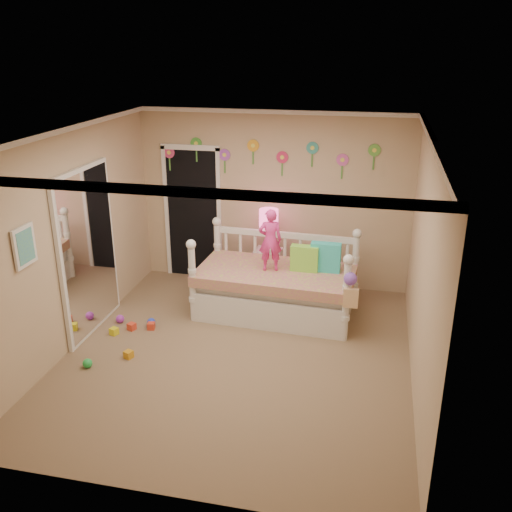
% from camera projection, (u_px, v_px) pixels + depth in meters
% --- Properties ---
extents(floor, '(4.00, 4.50, 0.01)m').
position_uv_depth(floor, '(237.00, 356.00, 6.66)').
color(floor, '#7F684C').
rests_on(floor, ground).
extents(ceiling, '(4.00, 4.50, 0.01)m').
position_uv_depth(ceiling, '(234.00, 134.00, 5.72)').
color(ceiling, white).
rests_on(ceiling, floor).
extents(back_wall, '(4.00, 0.01, 2.60)m').
position_uv_depth(back_wall, '(273.00, 200.00, 8.24)').
color(back_wall, tan).
rests_on(back_wall, floor).
extents(left_wall, '(0.01, 4.50, 2.60)m').
position_uv_depth(left_wall, '(70.00, 240.00, 6.59)').
color(left_wall, tan).
rests_on(left_wall, floor).
extents(right_wall, '(0.01, 4.50, 2.60)m').
position_uv_depth(right_wall, '(423.00, 268.00, 5.79)').
color(right_wall, tan).
rests_on(right_wall, floor).
extents(crown_molding, '(4.00, 4.50, 0.06)m').
position_uv_depth(crown_molding, '(234.00, 137.00, 5.73)').
color(crown_molding, white).
rests_on(crown_molding, ceiling).
extents(daybed, '(2.17, 1.25, 1.15)m').
position_uv_depth(daybed, '(276.00, 274.00, 7.51)').
color(daybed, white).
rests_on(daybed, floor).
extents(pillow_turquoise, '(0.39, 0.14, 0.39)m').
position_uv_depth(pillow_turquoise, '(326.00, 257.00, 7.37)').
color(pillow_turquoise, '#24B1B7').
rests_on(pillow_turquoise, daybed).
extents(pillow_lime, '(0.37, 0.14, 0.35)m').
position_uv_depth(pillow_lime, '(305.00, 258.00, 7.39)').
color(pillow_lime, '#8AE245').
rests_on(pillow_lime, daybed).
extents(child, '(0.35, 0.27, 0.84)m').
position_uv_depth(child, '(270.00, 240.00, 7.32)').
color(child, '#F6379C').
rests_on(child, daybed).
extents(nightstand, '(0.40, 0.32, 0.64)m').
position_uv_depth(nightstand, '(268.00, 270.00, 8.30)').
color(nightstand, white).
rests_on(nightstand, floor).
extents(table_lamp, '(0.28, 0.28, 0.61)m').
position_uv_depth(table_lamp, '(269.00, 223.00, 8.05)').
color(table_lamp, '#D71C88').
rests_on(table_lamp, nightstand).
extents(closet_doorway, '(0.90, 0.04, 2.07)m').
position_uv_depth(closet_doorway, '(193.00, 213.00, 8.57)').
color(closet_doorway, black).
rests_on(closet_doorway, back_wall).
extents(flower_decals, '(3.40, 0.02, 0.50)m').
position_uv_depth(flower_decals, '(268.00, 157.00, 8.02)').
color(flower_decals, '#B2668C').
rests_on(flower_decals, back_wall).
extents(mirror_closet, '(0.07, 1.30, 2.10)m').
position_uv_depth(mirror_closet, '(88.00, 252.00, 6.94)').
color(mirror_closet, white).
rests_on(mirror_closet, left_wall).
extents(wall_picture, '(0.05, 0.34, 0.42)m').
position_uv_depth(wall_picture, '(24.00, 246.00, 5.67)').
color(wall_picture, white).
rests_on(wall_picture, left_wall).
extents(hanging_bag, '(0.20, 0.16, 0.36)m').
position_uv_depth(hanging_bag, '(350.00, 291.00, 6.70)').
color(hanging_bag, beige).
rests_on(hanging_bag, daybed).
extents(toy_scatter, '(0.92, 1.37, 0.11)m').
position_uv_depth(toy_scatter, '(111.00, 336.00, 6.99)').
color(toy_scatter, '#996666').
rests_on(toy_scatter, floor).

